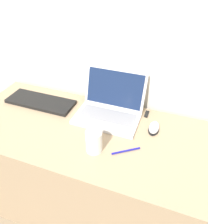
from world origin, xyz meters
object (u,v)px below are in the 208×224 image
(laptop, at_px, (110,107))
(drink_cup, at_px, (94,141))
(computer_mouse, at_px, (154,128))
(usb_stick, at_px, (147,114))
(pen, at_px, (126,151))
(external_keyboard, at_px, (41,102))

(laptop, height_order, drink_cup, laptop)
(computer_mouse, xyz_separation_m, usb_stick, (-0.06, 0.12, -0.01))
(usb_stick, bearing_deg, pen, -96.18)
(pen, bearing_deg, computer_mouse, 64.21)
(computer_mouse, bearing_deg, pen, -115.79)
(drink_cup, height_order, pen, drink_cup)
(drink_cup, xyz_separation_m, pen, (0.15, 0.04, -0.05))
(drink_cup, relative_size, usb_stick, 3.35)
(usb_stick, relative_size, pen, 0.50)
(external_keyboard, bearing_deg, laptop, 4.82)
(computer_mouse, xyz_separation_m, pen, (-0.10, -0.20, -0.01))
(drink_cup, xyz_separation_m, computer_mouse, (0.24, 0.24, -0.04))
(drink_cup, bearing_deg, pen, 16.27)
(laptop, xyz_separation_m, external_keyboard, (-0.44, -0.04, -0.05))
(laptop, bearing_deg, drink_cup, -85.68)
(laptop, xyz_separation_m, computer_mouse, (0.26, -0.05, -0.04))
(usb_stick, distance_m, pen, 0.32)
(drink_cup, distance_m, usb_stick, 0.41)
(laptop, bearing_deg, external_keyboard, -175.18)
(laptop, bearing_deg, pen, -55.89)
(computer_mouse, relative_size, external_keyboard, 0.24)
(computer_mouse, height_order, usb_stick, computer_mouse)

